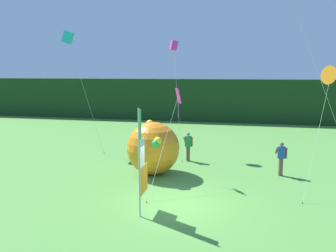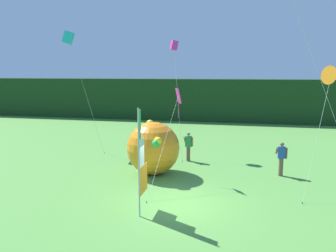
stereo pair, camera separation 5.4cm
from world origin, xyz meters
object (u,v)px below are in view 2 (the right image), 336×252
at_px(banner_flag, 141,164).
at_px(kite_cyan_box_2, 68,38).
at_px(inflatable_balloon, 153,148).
at_px(kite_magenta_diamond_0, 177,101).
at_px(kite_magenta_box_1, 174,46).
at_px(kite_orange_delta_5, 331,76).
at_px(person_mid_field, 188,146).
at_px(person_near_banner, 281,158).

height_order(banner_flag, kite_cyan_box_2, kite_cyan_box_2).
xyz_separation_m(inflatable_balloon, kite_magenta_diamond_0, (1.28, -0.36, 2.42)).
distance_m(inflatable_balloon, kite_magenta_box_1, 7.51).
bearing_deg(kite_cyan_box_2, kite_magenta_diamond_0, -30.43).
height_order(inflatable_balloon, kite_magenta_diamond_0, kite_magenta_diamond_0).
xyz_separation_m(inflatable_balloon, kite_orange_delta_5, (8.12, 0.35, 3.63)).
height_order(kite_magenta_diamond_0, kite_cyan_box_2, kite_cyan_box_2).
bearing_deg(kite_orange_delta_5, banner_flag, -145.28).
bearing_deg(inflatable_balloon, person_mid_field, 64.52).
distance_m(kite_magenta_diamond_0, kite_magenta_box_1, 6.45).
bearing_deg(person_near_banner, kite_magenta_box_1, 146.47).
distance_m(person_near_banner, kite_magenta_diamond_0, 5.94).
distance_m(inflatable_balloon, kite_orange_delta_5, 8.90).
distance_m(kite_magenta_diamond_0, kite_orange_delta_5, 6.99).
height_order(banner_flag, kite_orange_delta_5, kite_orange_delta_5).
bearing_deg(kite_orange_delta_5, person_near_banner, 158.94).
bearing_deg(banner_flag, kite_magenta_box_1, 94.63).
height_order(person_mid_field, kite_magenta_box_1, kite_magenta_box_1).
distance_m(person_near_banner, inflatable_balloon, 6.40).
distance_m(person_mid_field, kite_orange_delta_5, 8.28).
bearing_deg(kite_magenta_box_1, kite_cyan_box_2, -172.98).
height_order(kite_cyan_box_2, kite_orange_delta_5, kite_cyan_box_2).
bearing_deg(kite_magenta_box_1, kite_orange_delta_5, -30.98).
height_order(person_near_banner, kite_cyan_box_2, kite_cyan_box_2).
distance_m(person_mid_field, kite_cyan_box_2, 10.48).
xyz_separation_m(kite_magenta_box_1, kite_orange_delta_5, (8.11, -4.87, -1.77)).
bearing_deg(person_mid_field, kite_magenta_diamond_0, -91.30).
distance_m(person_mid_field, inflatable_balloon, 3.17).
height_order(person_mid_field, inflatable_balloon, inflatable_balloon).
bearing_deg(person_near_banner, person_mid_field, 160.26).
relative_size(person_near_banner, person_mid_field, 1.00).
distance_m(person_near_banner, kite_magenta_box_1, 9.53).
bearing_deg(kite_magenta_diamond_0, person_mid_field, 88.70).
height_order(banner_flag, person_near_banner, banner_flag).
height_order(person_near_banner, person_mid_field, person_near_banner).
bearing_deg(kite_magenta_diamond_0, inflatable_balloon, 164.32).
bearing_deg(kite_magenta_box_1, person_near_banner, -33.53).
xyz_separation_m(person_mid_field, kite_magenta_diamond_0, (-0.07, -3.19, 2.85)).
relative_size(person_mid_field, kite_magenta_box_1, 0.24).
relative_size(person_near_banner, kite_cyan_box_2, 0.22).
relative_size(banner_flag, person_mid_field, 2.30).
height_order(inflatable_balloon, kite_orange_delta_5, kite_orange_delta_5).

